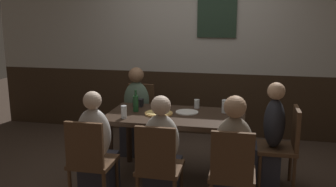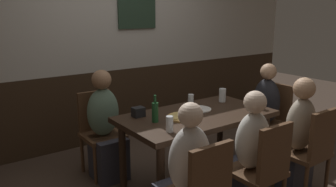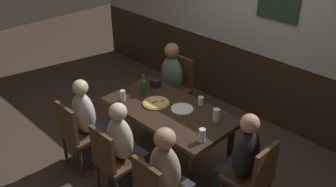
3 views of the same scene
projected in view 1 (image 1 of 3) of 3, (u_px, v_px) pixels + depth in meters
The scene contains 21 objects.
ground_plane at pixel (175, 177), 4.24m from camera, with size 12.00×12.00×0.00m, color #423328.
wall_back at pixel (197, 49), 5.54m from camera, with size 6.40×0.13×2.60m.
dining_table at pixel (175, 122), 4.11m from camera, with size 1.50×0.81×0.74m.
chair_mid_near at pixel (158, 164), 3.35m from camera, with size 0.40×0.40×0.88m.
chair_left_near at pixel (90, 158), 3.49m from camera, with size 0.40×0.40×0.88m.
chair_head_east at pixel (284, 143), 3.90m from camera, with size 0.40×0.40×0.88m.
chair_left_far at pixel (139, 113), 5.06m from camera, with size 0.40×0.40×0.88m.
chair_right_near at pixel (232, 171), 3.22m from camera, with size 0.40×0.40×0.88m.
person_mid_near at pixel (162, 161), 3.52m from camera, with size 0.34×0.37×1.11m.
person_left_near at pixel (97, 155), 3.65m from camera, with size 0.34×0.37×1.12m.
person_head_east at pixel (268, 144), 3.94m from camera, with size 0.37×0.34×1.14m.
person_left_far at pixel (136, 117), 4.91m from camera, with size 0.34×0.37×1.14m.
person_right_near at pixel (233, 165), 3.38m from camera, with size 0.34×0.37×1.14m.
pizza at pixel (159, 113), 4.09m from camera, with size 0.31×0.31×0.03m.
tumbler_water at pixel (124, 113), 3.94m from camera, with size 0.06×0.06×0.13m.
tumbler_short at pixel (197, 104), 4.35m from camera, with size 0.06×0.06×0.10m.
beer_glass_half at pixel (236, 117), 3.75m from camera, with size 0.07×0.07×0.15m.
pint_glass_stout at pixel (225, 107), 4.14m from camera, with size 0.08×0.08×0.15m.
beer_bottle_green at pixel (136, 103), 4.19m from camera, with size 0.06×0.06×0.25m.
plate_white_large at pixel (187, 112), 4.16m from camera, with size 0.25×0.25×0.01m, color white.
condiment_caddy at pixel (138, 103), 4.43m from camera, with size 0.11×0.09×0.09m, color black.
Camera 1 is at (0.74, -3.87, 1.84)m, focal length 39.82 mm.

